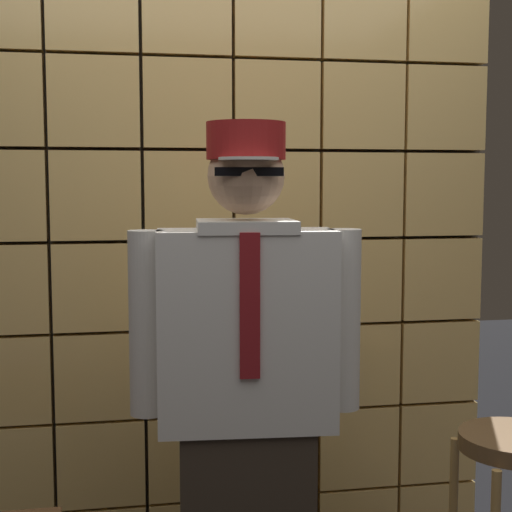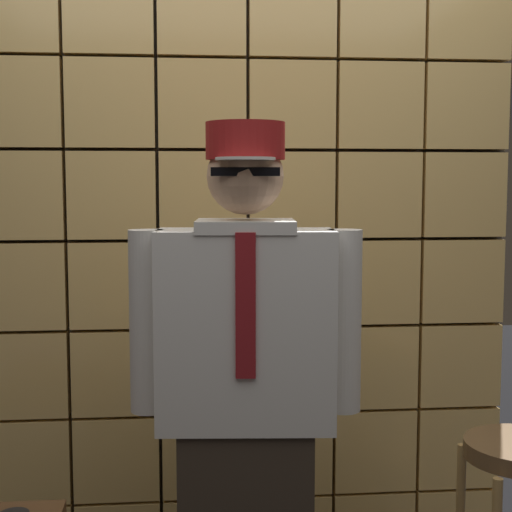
# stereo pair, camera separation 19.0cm
# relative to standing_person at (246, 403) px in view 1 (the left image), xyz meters

# --- Properties ---
(glass_block_wall) EXTENTS (2.02, 0.10, 2.35)m
(glass_block_wall) POSITION_rel_standing_person_xyz_m (0.06, 0.67, 0.27)
(glass_block_wall) COLOR #F2C672
(glass_block_wall) RESTS_ON ground
(standing_person) EXTENTS (0.68, 0.30, 1.70)m
(standing_person) POSITION_rel_standing_person_xyz_m (0.00, 0.00, 0.00)
(standing_person) COLOR #382D23
(standing_person) RESTS_ON ground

